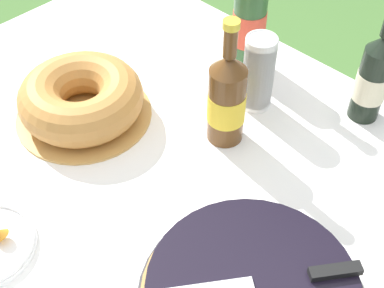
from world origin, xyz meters
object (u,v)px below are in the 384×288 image
object	(u,v)px
cup_stack	(258,73)
cider_bottle_green	(250,19)
cider_bottle_amber	(227,99)
bundt_cake	(81,99)
serving_knife	(271,281)
juice_bottle_red	(373,77)

from	to	relation	value
cup_stack	cider_bottle_green	distance (m)	0.17
cup_stack	cider_bottle_amber	distance (m)	0.13
bundt_cake	cider_bottle_green	world-z (taller)	cider_bottle_green
serving_knife	bundt_cake	distance (m)	0.60
serving_knife	juice_bottle_red	bearing A→B (deg)	-128.51
cup_stack	juice_bottle_red	distance (m)	0.25
cider_bottle_amber	juice_bottle_red	xyz separation A→B (m)	(0.18, 0.28, 0.00)
serving_knife	cider_bottle_amber	distance (m)	0.41
juice_bottle_red	cider_bottle_amber	bearing A→B (deg)	-123.52
cup_stack	cider_bottle_green	xyz separation A→B (m)	(-0.12, 0.11, 0.04)
serving_knife	cup_stack	distance (m)	0.51
bundt_cake	juice_bottle_red	distance (m)	0.65
bundt_cake	cup_stack	bearing A→B (deg)	50.09
bundt_cake	juice_bottle_red	world-z (taller)	juice_bottle_red
cup_stack	cider_bottle_green	world-z (taller)	cider_bottle_green
cider_bottle_amber	juice_bottle_red	distance (m)	0.33
cup_stack	juice_bottle_red	world-z (taller)	juice_bottle_red
cider_bottle_green	juice_bottle_red	distance (m)	0.33
bundt_cake	juice_bottle_red	xyz separation A→B (m)	(0.46, 0.46, 0.06)
bundt_cake	cider_bottle_amber	distance (m)	0.34
cup_stack	bundt_cake	bearing A→B (deg)	-129.91
cider_bottle_green	cup_stack	bearing A→B (deg)	-41.87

